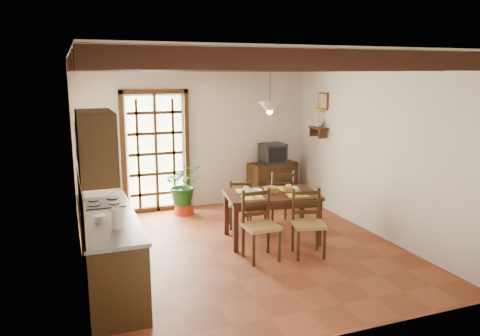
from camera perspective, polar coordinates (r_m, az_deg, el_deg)
name	(u,v)px	position (r m, az deg, el deg)	size (l,w,h in m)	color
ground_plane	(243,249)	(7.03, 0.40, -9.89)	(5.00, 5.00, 0.00)	brown
room_shell	(243,127)	(6.59, 0.42, 4.97)	(4.52, 5.02, 2.81)	silver
ceiling_beams	(243,64)	(6.55, 0.43, 12.59)	(4.50, 4.34, 0.20)	black
french_door	(156,149)	(8.81, -10.24, 2.24)	(1.26, 0.11, 2.32)	white
kitchen_counter	(109,251)	(5.91, -15.63, -9.69)	(0.64, 2.25, 1.38)	black
upper_cabinet	(96,146)	(4.87, -17.14, 2.54)	(0.35, 0.80, 0.70)	black
range_hood	(92,141)	(6.12, -17.63, 3.16)	(0.38, 0.60, 0.54)	white
counter_items	(106,210)	(5.84, -15.97, -4.92)	(0.50, 1.43, 0.25)	black
dining_table	(271,199)	(7.24, 3.83, -3.80)	(1.51, 1.10, 0.76)	#391C12
chair_near_left	(260,238)	(6.60, 2.50, -8.54)	(0.46, 0.44, 0.97)	#A98A48
chair_near_right	(308,235)	(6.80, 8.29, -8.12)	(0.52, 0.51, 0.94)	#A98A48
chair_far_left	(240,212)	(7.93, -0.05, -5.38)	(0.46, 0.45, 0.84)	#A98A48
chair_far_right	(279,207)	(8.09, 4.82, -4.80)	(0.47, 0.45, 0.96)	#A98A48
table_setting	(271,191)	(7.20, 3.84, -2.81)	(1.02, 0.68, 0.09)	yellow
table_bowl	(255,191)	(7.19, 1.82, -2.86)	(0.22, 0.22, 0.05)	white
sideboard	(272,182)	(9.43, 3.95, -1.76)	(0.96, 0.43, 0.82)	black
crt_tv	(273,153)	(9.30, 4.02, 1.81)	(0.48, 0.45, 0.39)	black
fuse_box	(269,115)	(9.45, 3.51, 6.53)	(0.25, 0.03, 0.32)	white
plant_pot	(184,208)	(8.76, -6.85, -4.86)	(0.39, 0.39, 0.24)	#9C2916
potted_plant	(183,184)	(8.65, -6.92, -1.93)	(1.78, 1.53, 1.99)	#144C19
wall_shelf	(318,130)	(8.99, 9.54, 4.60)	(0.20, 0.42, 0.20)	black
shelf_vase	(319,123)	(8.97, 9.57, 5.48)	(0.15, 0.15, 0.15)	#B2BFB2
shelf_flowers	(319,112)	(8.95, 9.61, 6.80)	(0.14, 0.14, 0.36)	yellow
framed_picture	(323,101)	(8.98, 10.12, 8.03)	(0.03, 0.32, 0.32)	brown
pendant_lamp	(270,106)	(7.09, 3.64, 7.53)	(0.36, 0.36, 0.84)	black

